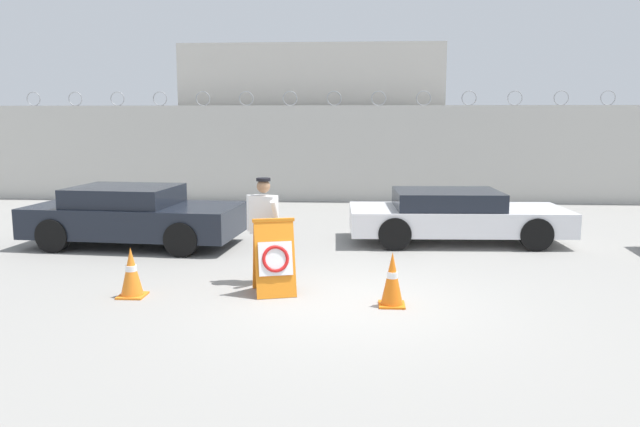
{
  "coord_description": "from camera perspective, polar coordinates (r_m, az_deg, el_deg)",
  "views": [
    {
      "loc": [
        0.18,
        -8.9,
        2.71
      ],
      "look_at": [
        -0.5,
        1.38,
        1.11
      ],
      "focal_mm": 35.0,
      "sensor_mm": 36.0,
      "label": 1
    }
  ],
  "objects": [
    {
      "name": "perimeter_wall",
      "position": [
        20.09,
        3.3,
        5.49
      ],
      "size": [
        36.0,
        0.3,
        3.52
      ],
      "color": "beige",
      "rests_on": "ground_plane"
    },
    {
      "name": "parked_car_rear_sedan",
      "position": [
        13.89,
        12.2,
        -0.15
      ],
      "size": [
        4.72,
        2.15,
        1.13
      ],
      "rotation": [
        0.0,
        0.0,
        0.04
      ],
      "color": "black",
      "rests_on": "ground_plane"
    },
    {
      "name": "barricade_sign",
      "position": [
        9.63,
        -4.22,
        -3.94
      ],
      "size": [
        0.77,
        0.81,
        1.18
      ],
      "rotation": [
        0.0,
        0.0,
        0.27
      ],
      "color": "orange",
      "rests_on": "ground_plane"
    },
    {
      "name": "traffic_cone_near",
      "position": [
        9.09,
        6.62,
        -5.99
      ],
      "size": [
        0.38,
        0.38,
        0.8
      ],
      "color": "orange",
      "rests_on": "ground_plane"
    },
    {
      "name": "building_block",
      "position": [
        24.92,
        -0.18,
        8.51
      ],
      "size": [
        8.92,
        7.86,
        5.13
      ],
      "color": "beige",
      "rests_on": "ground_plane"
    },
    {
      "name": "parked_car_front_coupe",
      "position": [
        13.78,
        -16.69,
        -0.16
      ],
      "size": [
        4.51,
        2.29,
        1.26
      ],
      "rotation": [
        0.0,
        0.0,
        -0.08
      ],
      "color": "black",
      "rests_on": "ground_plane"
    },
    {
      "name": "ground_plane",
      "position": [
        9.31,
        2.54,
        -8.1
      ],
      "size": [
        90.0,
        90.0,
        0.0
      ],
      "primitive_type": "plane",
      "color": "gray"
    },
    {
      "name": "security_guard",
      "position": [
        10.25,
        -5.15,
        -1.03
      ],
      "size": [
        0.61,
        0.51,
        1.73
      ],
      "rotation": [
        0.0,
        0.0,
        -0.28
      ],
      "color": "#514C42",
      "rests_on": "ground_plane"
    },
    {
      "name": "traffic_cone_mid",
      "position": [
        9.91,
        -16.87,
        -5.16
      ],
      "size": [
        0.4,
        0.4,
        0.77
      ],
      "color": "orange",
      "rests_on": "ground_plane"
    }
  ]
}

